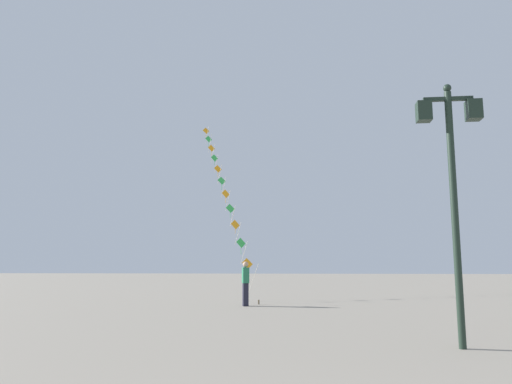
% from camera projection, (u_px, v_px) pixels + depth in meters
% --- Properties ---
extents(ground_plane, '(160.00, 160.00, 0.00)m').
position_uv_depth(ground_plane, '(319.00, 302.00, 21.53)').
color(ground_plane, gray).
extents(twin_lantern_lamp_post, '(1.25, 0.28, 5.18)m').
position_uv_depth(twin_lantern_lamp_post, '(452.00, 162.00, 9.75)').
color(twin_lantern_lamp_post, '#1E2D23').
rests_on(twin_lantern_lamp_post, ground_plane).
extents(kite_train, '(5.74, 14.81, 11.77)m').
position_uv_depth(kite_train, '(223.00, 186.00, 28.91)').
color(kite_train, brown).
rests_on(kite_train, ground_plane).
extents(kite_flyer, '(0.34, 0.63, 1.71)m').
position_uv_depth(kite_flyer, '(245.00, 282.00, 19.25)').
color(kite_flyer, '#1E1E2D').
rests_on(kite_flyer, ground_plane).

